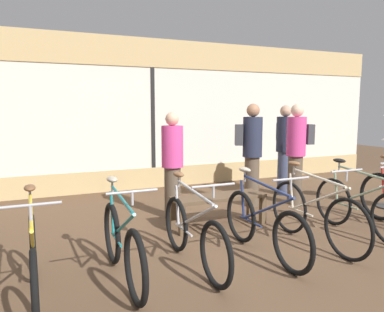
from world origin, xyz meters
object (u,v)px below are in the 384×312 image
Objects in this scene: bicycle_center_left at (193,234)px; bicycle_center_right at (315,214)px; display_bench at (219,201)px; customer_mid_floor at (172,161)px; bicycle_right at (360,207)px; customer_by_window at (297,150)px; bicycle_left at (122,244)px; bicycle_center at (263,225)px; customer_near_rack at (251,151)px; bicycle_far_left at (34,261)px; customer_near_bench at (284,147)px.

bicycle_center_right reaches higher than bicycle_center_left.
display_bench is 0.83× the size of customer_mid_floor.
customer_mid_floor is (-0.47, 0.69, 0.53)m from display_bench.
bicycle_right is (2.53, 0.04, 0.02)m from bicycle_center_left.
customer_by_window reaches higher than bicycle_center_left.
bicycle_left is at bearing -153.79° from customer_by_window.
bicycle_left is 2.09m from display_bench.
bicycle_center_left is 1.00× the size of bicycle_center.
customer_near_rack is 1.08× the size of customer_mid_floor.
customer_by_window reaches higher than bicycle_left.
customer_by_window is at bearing 22.67° from bicycle_far_left.
bicycle_left is 0.80m from bicycle_center_left.
display_bench is 0.78× the size of customer_near_bench.
customer_by_window is (0.83, -0.21, -0.00)m from customer_near_rack.
customer_by_window is at bearing 80.44° from bicycle_right.
customer_near_bench reaches higher than bicycle_far_left.
customer_near_rack reaches higher than bicycle_far_left.
customer_mid_floor is 2.70m from customer_near_bench.
bicycle_center is 1.03× the size of customer_mid_floor.
customer_near_rack reaches higher than customer_near_bench.
bicycle_center_left is 2.86m from customer_near_rack.
bicycle_center_left is 1.48m from display_bench.
customer_near_rack is (1.07, 0.80, 0.61)m from display_bench.
customer_near_bench reaches higher than bicycle_right.
bicycle_center_right is (1.69, -0.02, 0.03)m from bicycle_center_left.
customer_mid_floor is at bearing 56.32° from bicycle_left.
customer_near_rack is (0.31, 1.98, 0.58)m from bicycle_center_right.
customer_by_window is (1.13, 1.77, 0.58)m from bicycle_center_right.
customer_near_bench is (1.10, 0.50, -0.01)m from customer_near_rack.
customer_mid_floor is at bearing 102.45° from bicycle_center.
customer_near_rack reaches higher than bicycle_center_left.
customer_by_window is 1.08× the size of customer_mid_floor.
bicycle_center is at bearing -176.83° from bicycle_right.
bicycle_center_left is 0.96× the size of bicycle_center_right.
customer_by_window is 2.37m from customer_mid_floor.
bicycle_left reaches higher than bicycle_center.
display_bench is 2.59m from customer_near_bench.
bicycle_center_left is at bearing 3.55° from bicycle_far_left.
bicycle_far_left is at bearing -174.87° from bicycle_left.
bicycle_center is at bearing 1.01° from bicycle_far_left.
bicycle_left is 2.32m from customer_mid_floor.
customer_near_bench is at bearing 60.43° from bicycle_center_right.
bicycle_center is 0.81m from bicycle_center_right.
customer_near_rack reaches higher than display_bench.
bicycle_right is at bearing -103.02° from customer_near_bench.
display_bench is at bearing 51.42° from bicycle_center_left.
bicycle_center_right reaches higher than bicycle_right.
customer_near_bench reaches higher than customer_mid_floor.
bicycle_right is 1.96m from display_bench.
bicycle_far_left is at bearing -157.33° from customer_by_window.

